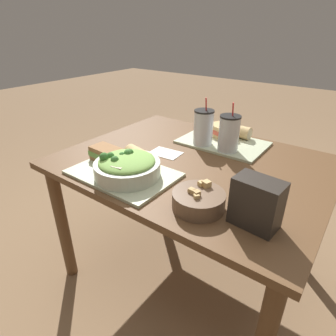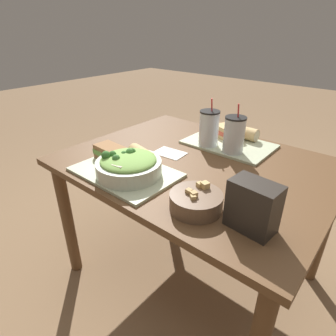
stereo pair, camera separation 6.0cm
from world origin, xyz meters
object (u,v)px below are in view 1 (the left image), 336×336
(soup_bowl, at_px, (199,200))
(drink_cup_red, at_px, (229,135))
(sandwich_near, at_px, (107,154))
(salad_bowl, at_px, (127,166))
(baguette_far, at_px, (238,131))
(sandwich_far, at_px, (221,131))
(drink_cup_dark, at_px, (203,129))
(chip_bag, at_px, (257,203))
(baguette_near, at_px, (140,156))
(napkin_folded, at_px, (166,153))

(soup_bowl, relative_size, drink_cup_red, 0.76)
(soup_bowl, distance_m, sandwich_near, 0.51)
(salad_bowl, xyz_separation_m, baguette_far, (0.17, 0.68, -0.01))
(sandwich_far, bearing_deg, drink_cup_dark, -79.13)
(sandwich_far, height_order, chip_bag, chip_bag)
(sandwich_near, relative_size, baguette_near, 1.00)
(baguette_far, bearing_deg, napkin_folded, 155.80)
(baguette_far, bearing_deg, salad_bowl, 168.61)
(soup_bowl, distance_m, baguette_near, 0.40)
(sandwich_far, relative_size, napkin_folded, 1.13)
(salad_bowl, distance_m, baguette_near, 0.12)
(sandwich_far, distance_m, baguette_far, 0.09)
(drink_cup_dark, bearing_deg, drink_cup_red, -0.00)
(sandwich_near, bearing_deg, soup_bowl, -2.88)
(sandwich_far, distance_m, chip_bag, 0.74)
(sandwich_near, distance_m, baguette_far, 0.72)
(napkin_folded, bearing_deg, baguette_near, -94.45)
(drink_cup_red, xyz_separation_m, napkin_folded, (-0.24, -0.19, -0.09))
(sandwich_near, xyz_separation_m, napkin_folded, (0.15, 0.24, -0.04))
(soup_bowl, relative_size, drink_cup_dark, 0.75)
(baguette_far, height_order, drink_cup_dark, drink_cup_dark)
(salad_bowl, relative_size, baguette_near, 1.69)
(drink_cup_dark, bearing_deg, baguette_near, -107.06)
(baguette_far, relative_size, drink_cup_dark, 0.62)
(baguette_near, relative_size, chip_bag, 0.99)
(sandwich_far, relative_size, drink_cup_dark, 0.74)
(chip_bag, bearing_deg, soup_bowl, -167.21)
(drink_cup_red, relative_size, chip_bag, 1.49)
(soup_bowl, bearing_deg, salad_bowl, 179.06)
(drink_cup_dark, bearing_deg, baguette_far, 62.93)
(soup_bowl, distance_m, chip_bag, 0.19)
(soup_bowl, xyz_separation_m, napkin_folded, (-0.36, 0.29, -0.03))
(salad_bowl, distance_m, drink_cup_red, 0.52)
(soup_bowl, relative_size, baguette_far, 1.22)
(drink_cup_red, bearing_deg, baguette_near, -124.82)
(drink_cup_dark, height_order, chip_bag, drink_cup_dark)
(salad_bowl, bearing_deg, drink_cup_red, 66.13)
(sandwich_far, xyz_separation_m, chip_bag, (0.42, -0.60, 0.04))
(drink_cup_red, bearing_deg, salad_bowl, -113.87)
(salad_bowl, bearing_deg, soup_bowl, -0.94)
(drink_cup_dark, bearing_deg, salad_bowl, -98.54)
(chip_bag, bearing_deg, drink_cup_red, 129.34)
(soup_bowl, distance_m, drink_cup_dark, 0.55)
(sandwich_near, height_order, chip_bag, chip_bag)
(soup_bowl, xyz_separation_m, sandwich_far, (-0.24, 0.63, 0.01))
(sandwich_near, relative_size, chip_bag, 0.99)
(soup_bowl, xyz_separation_m, chip_bag, (0.19, 0.03, 0.05))
(salad_bowl, xyz_separation_m, baguette_near, (-0.04, 0.12, -0.01))
(chip_bag, relative_size, napkin_folded, 1.02)
(salad_bowl, height_order, sandwich_near, salad_bowl)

